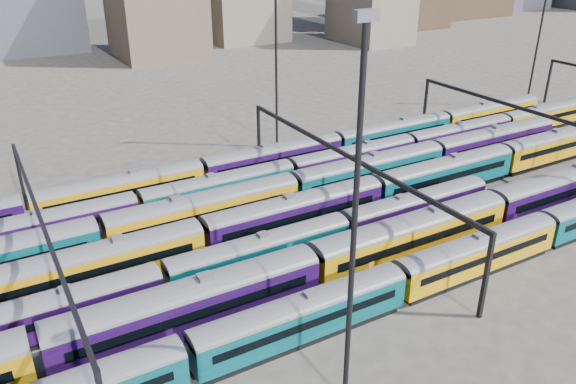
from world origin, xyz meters
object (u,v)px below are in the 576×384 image
rake_1 (411,232)px  mast_2 (355,219)px  rake_2 (45,312)px  rake_0 (477,250)px

rake_1 → mast_2: (-16.05, -12.00, 11.08)m
rake_1 → rake_2: rake_1 is taller
rake_0 → rake_1: (-3.61, 5.00, 0.48)m
rake_2 → mast_2: mast_2 is taller
rake_1 → mast_2: bearing=-143.2°
rake_2 → mast_2: (16.31, -17.00, 11.57)m
rake_1 → rake_2: size_ratio=1.20×
rake_0 → rake_2: bearing=164.5°
rake_0 → rake_2: size_ratio=1.01×
mast_2 → rake_2: bearing=133.8°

